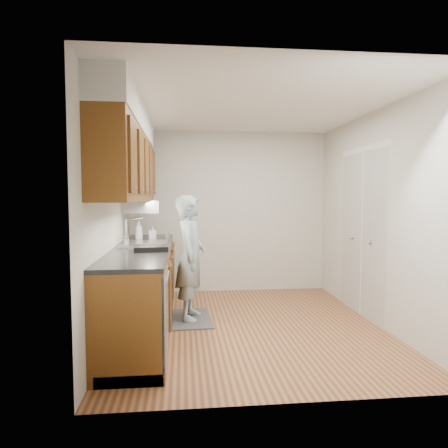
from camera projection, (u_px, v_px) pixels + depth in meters
name	position (u px, v px, depth m)	size (l,w,h in m)	color
floor	(248.00, 326.00, 4.62)	(3.50, 3.50, 0.00)	#A3673E
ceiling	(249.00, 106.00, 4.45)	(3.50, 3.50, 0.00)	white
wall_left	(114.00, 219.00, 4.38)	(0.02, 3.50, 2.50)	beige
wall_right	(375.00, 217.00, 4.69)	(0.02, 3.50, 2.50)	beige
wall_back	(231.00, 212.00, 6.27)	(3.00, 0.02, 2.50)	beige
counter	(143.00, 287.00, 4.46)	(0.64, 2.80, 1.30)	brown
upper_cabinets	(129.00, 155.00, 4.40)	(0.47, 2.80, 1.21)	brown
closet_door	(362.00, 234.00, 5.00)	(0.02, 1.22, 2.05)	silver
floor_mat	(191.00, 319.00, 4.87)	(0.48, 0.82, 0.02)	#59595B
person	(191.00, 249.00, 4.81)	(0.60, 0.40, 1.69)	#92AAB1
soap_bottle_a	(139.00, 230.00, 5.05)	(0.10, 0.10, 0.26)	silver
soap_bottle_b	(153.00, 233.00, 5.11)	(0.08, 0.08, 0.18)	silver
steel_can	(167.00, 236.00, 5.14)	(0.06, 0.06, 0.11)	#A5A5AA
dish_rack	(151.00, 248.00, 4.09)	(0.34, 0.28, 0.05)	black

